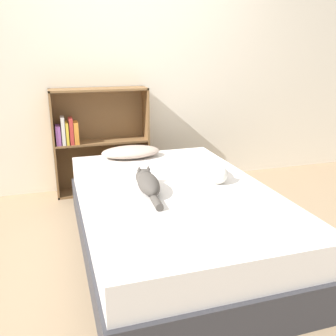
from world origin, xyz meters
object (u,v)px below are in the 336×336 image
at_px(bed, 174,219).
at_px(bookshelf, 97,139).
at_px(cat_light, 211,169).
at_px(cat_dark, 148,183).
at_px(pillow, 131,152).

relative_size(bed, bookshelf, 2.00).
relative_size(cat_light, cat_dark, 1.09).
xyz_separation_m(pillow, cat_dark, (-0.07, -0.87, 0.01)).
relative_size(pillow, bookshelf, 0.50).
distance_m(pillow, bookshelf, 0.56).
height_order(bed, bookshelf, bookshelf).
height_order(pillow, cat_dark, cat_dark).
xyz_separation_m(cat_dark, bookshelf, (-0.17, 1.37, 0.01)).
xyz_separation_m(cat_light, bookshelf, (-0.70, 1.23, 0.00)).
distance_m(pillow, cat_light, 0.86).
bearing_deg(cat_light, bed, -66.13).
bearing_deg(cat_dark, pillow, -1.65).
bearing_deg(cat_light, bookshelf, -148.80).
bearing_deg(cat_light, pillow, -146.06).
bearing_deg(bookshelf, pillow, -64.48).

